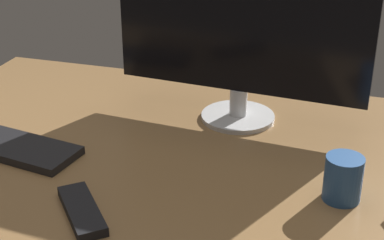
{
  "coord_description": "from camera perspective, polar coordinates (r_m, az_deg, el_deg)",
  "views": [
    {
      "loc": [
        35.08,
        -112.02,
        65.21
      ],
      "look_at": [
        0.37,
        2.04,
        8.0
      ],
      "focal_mm": 55.63,
      "sensor_mm": 36.0,
      "label": 1
    }
  ],
  "objects": [
    {
      "name": "monitor",
      "position": [
        1.39,
        4.72,
        8.52
      ],
      "size": [
        60.78,
        18.06,
        41.12
      ],
      "rotation": [
        0.0,
        0.0,
        -0.08
      ],
      "color": "silver",
      "rests_on": "desk"
    },
    {
      "name": "desk",
      "position": [
        1.34,
        -0.4,
        -3.05
      ],
      "size": [
        140.0,
        84.0,
        2.0
      ],
      "primitive_type": "cube",
      "color": "olive",
      "rests_on": "ground"
    },
    {
      "name": "tv_remote",
      "position": [
        1.12,
        -10.51,
        -8.54
      ],
      "size": [
        15.03,
        16.32,
        1.88
      ],
      "primitive_type": "cube",
      "rotation": [
        0.0,
        0.0,
        -0.87
      ],
      "color": "black",
      "rests_on": "desk"
    },
    {
      "name": "coffee_mug",
      "position": [
        1.17,
        14.28,
        -5.46
      ],
      "size": [
        7.26,
        7.26,
        9.06
      ],
      "primitive_type": "cylinder",
      "color": "#28518C",
      "rests_on": "desk"
    }
  ]
}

